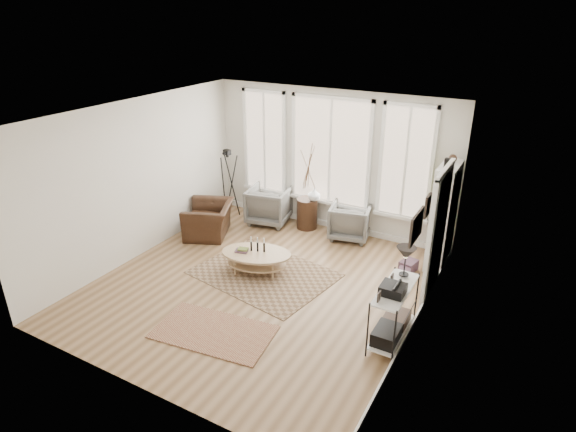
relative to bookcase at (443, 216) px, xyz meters
The scene contains 17 objects.
room 3.30m from the bookcase, 137.70° to the right, with size 5.50×5.54×2.90m.
bay_window 2.57m from the bookcase, 168.63° to the left, with size 4.14×0.12×2.24m.
door 1.10m from the bookcase, 82.91° to the right, with size 0.09×1.06×2.22m.
bookcase is the anchor object (origin of this frame).
low_shelf 2.56m from the bookcase, 91.28° to the right, with size 0.38×1.08×1.30m.
wall_art 2.66m from the bookcase, 86.75° to the right, with size 0.04×0.88×0.44m.
rug_main 3.33m from the bookcase, 143.99° to the right, with size 2.30×1.73×0.01m, color brown.
rug_runner 4.44m from the bookcase, 122.83° to the right, with size 1.71×0.95×0.01m, color maroon.
coffee_table 3.39m from the bookcase, 145.64° to the right, with size 1.41×1.10×0.57m.
armchair_left 3.70m from the bookcase, behind, with size 0.85×0.88×0.80m, color slate.
armchair_right 1.93m from the bookcase, behind, with size 0.77×0.80×0.72m, color slate.
side_table 2.81m from the bookcase, behind, with size 0.44×0.44×1.83m.
vase 2.66m from the bookcase, behind, with size 0.26×0.26×0.27m, color silver.
accent_chair 4.57m from the bookcase, 166.58° to the right, with size 0.90×1.03×0.67m, color #321D11.
tripod_camera 4.62m from the bookcase, behind, with size 0.54×0.54×1.53m.
book_stack_near 1.07m from the bookcase, 126.46° to the right, with size 0.24×0.31×0.20m, color maroon.
book_stack_far 1.24m from the bookcase, 116.08° to the right, with size 0.20×0.25×0.16m, color maroon.
Camera 1 is at (3.81, -5.89, 4.37)m, focal length 30.00 mm.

